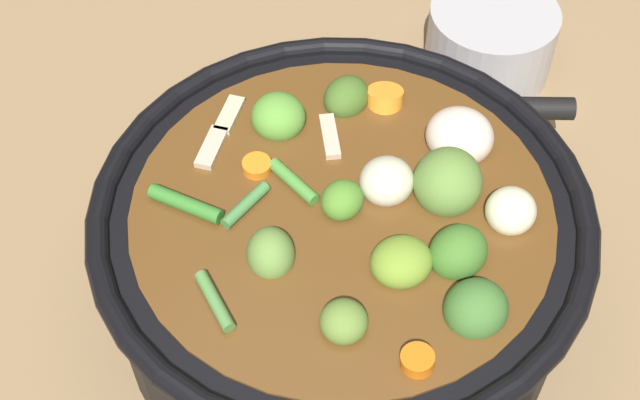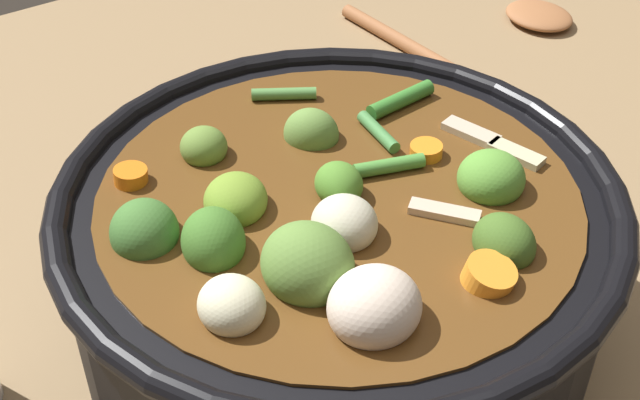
% 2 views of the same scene
% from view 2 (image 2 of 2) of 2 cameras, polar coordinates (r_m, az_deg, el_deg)
% --- Properties ---
extents(ground_plane, '(1.10, 1.10, 0.00)m').
position_cam_2_polar(ground_plane, '(0.55, 1.07, -8.97)').
color(ground_plane, '#8C704C').
extents(cooking_pot, '(0.32, 0.32, 0.14)m').
position_cam_2_polar(cooking_pot, '(0.50, 1.13, -4.15)').
color(cooking_pot, black).
rests_on(cooking_pot, ground_plane).
extents(wooden_spoon, '(0.25, 0.19, 0.01)m').
position_cam_2_polar(wooden_spoon, '(0.87, 11.61, 10.74)').
color(wooden_spoon, '#9E623A').
rests_on(wooden_spoon, ground_plane).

